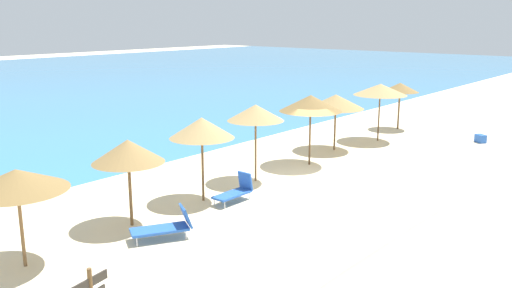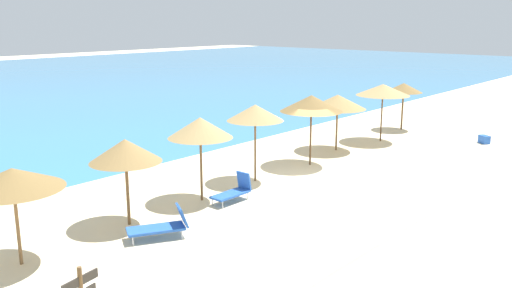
{
  "view_description": "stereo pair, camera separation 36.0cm",
  "coord_description": "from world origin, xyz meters",
  "px_view_note": "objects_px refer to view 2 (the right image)",
  "views": [
    {
      "loc": [
        -16.89,
        -11.12,
        5.99
      ],
      "look_at": [
        -1.26,
        1.97,
        1.26
      ],
      "focal_mm": 37.63,
      "sensor_mm": 36.0,
      "label": 1
    },
    {
      "loc": [
        -16.66,
        -11.4,
        5.99
      ],
      "look_at": [
        -1.26,
        1.97,
        1.26
      ],
      "focal_mm": 37.63,
      "sensor_mm": 36.0,
      "label": 2
    }
  ],
  "objects_px": {
    "cooler_box": "(484,139)",
    "beach_umbrella_5": "(338,102)",
    "beach_umbrella_1": "(125,151)",
    "beach_umbrella_4": "(311,103)",
    "lounge_chair_1": "(162,226)",
    "beach_umbrella_0": "(13,179)",
    "lounge_chair_0": "(234,191)",
    "beach_umbrella_2": "(200,128)",
    "beach_umbrella_3": "(255,113)",
    "beach_umbrella_7": "(404,88)",
    "beach_umbrella_6": "(383,90)"
  },
  "relations": [
    {
      "from": "beach_umbrella_4",
      "to": "beach_umbrella_6",
      "type": "height_order",
      "value": "beach_umbrella_4"
    },
    {
      "from": "beach_umbrella_4",
      "to": "lounge_chair_1",
      "type": "height_order",
      "value": "beach_umbrella_4"
    },
    {
      "from": "lounge_chair_0",
      "to": "lounge_chair_1",
      "type": "bearing_deg",
      "value": 100.62
    },
    {
      "from": "beach_umbrella_6",
      "to": "lounge_chair_0",
      "type": "relative_size",
      "value": 1.96
    },
    {
      "from": "beach_umbrella_0",
      "to": "lounge_chair_1",
      "type": "height_order",
      "value": "beach_umbrella_0"
    },
    {
      "from": "beach_umbrella_0",
      "to": "beach_umbrella_4",
      "type": "height_order",
      "value": "beach_umbrella_4"
    },
    {
      "from": "beach_umbrella_0",
      "to": "beach_umbrella_6",
      "type": "distance_m",
      "value": 18.58
    },
    {
      "from": "beach_umbrella_2",
      "to": "beach_umbrella_4",
      "type": "distance_m",
      "value": 6.16
    },
    {
      "from": "beach_umbrella_0",
      "to": "beach_umbrella_7",
      "type": "height_order",
      "value": "beach_umbrella_7"
    },
    {
      "from": "beach_umbrella_4",
      "to": "cooler_box",
      "type": "xyz_separation_m",
      "value": [
        8.98,
        -4.18,
        -2.42
      ]
    },
    {
      "from": "beach_umbrella_1",
      "to": "beach_umbrella_3",
      "type": "bearing_deg",
      "value": 0.73
    },
    {
      "from": "beach_umbrella_0",
      "to": "beach_umbrella_7",
      "type": "distance_m",
      "value": 22.03
    },
    {
      "from": "beach_umbrella_0",
      "to": "cooler_box",
      "type": "distance_m",
      "value": 21.99
    },
    {
      "from": "beach_umbrella_3",
      "to": "lounge_chair_0",
      "type": "height_order",
      "value": "beach_umbrella_3"
    },
    {
      "from": "beach_umbrella_2",
      "to": "lounge_chair_0",
      "type": "bearing_deg",
      "value": -53.97
    },
    {
      "from": "beach_umbrella_7",
      "to": "lounge_chair_1",
      "type": "bearing_deg",
      "value": -174.14
    },
    {
      "from": "beach_umbrella_7",
      "to": "cooler_box",
      "type": "height_order",
      "value": "beach_umbrella_7"
    },
    {
      "from": "beach_umbrella_1",
      "to": "beach_umbrella_4",
      "type": "xyz_separation_m",
      "value": [
        9.11,
        -0.15,
        0.35
      ]
    },
    {
      "from": "beach_umbrella_7",
      "to": "beach_umbrella_4",
      "type": "bearing_deg",
      "value": -176.95
    },
    {
      "from": "beach_umbrella_5",
      "to": "beach_umbrella_0",
      "type": "bearing_deg",
      "value": -177.66
    },
    {
      "from": "beach_umbrella_2",
      "to": "beach_umbrella_4",
      "type": "height_order",
      "value": "beach_umbrella_4"
    },
    {
      "from": "beach_umbrella_2",
      "to": "beach_umbrella_6",
      "type": "height_order",
      "value": "beach_umbrella_6"
    },
    {
      "from": "beach_umbrella_0",
      "to": "beach_umbrella_4",
      "type": "relative_size",
      "value": 0.84
    },
    {
      "from": "beach_umbrella_0",
      "to": "lounge_chair_0",
      "type": "distance_m",
      "value": 7.3
    },
    {
      "from": "beach_umbrella_5",
      "to": "lounge_chair_1",
      "type": "height_order",
      "value": "beach_umbrella_5"
    },
    {
      "from": "beach_umbrella_3",
      "to": "beach_umbrella_7",
      "type": "height_order",
      "value": "beach_umbrella_3"
    },
    {
      "from": "beach_umbrella_5",
      "to": "lounge_chair_1",
      "type": "distance_m",
      "value": 12.4
    },
    {
      "from": "beach_umbrella_2",
      "to": "beach_umbrella_3",
      "type": "bearing_deg",
      "value": 2.05
    },
    {
      "from": "beach_umbrella_1",
      "to": "lounge_chair_1",
      "type": "xyz_separation_m",
      "value": [
        -0.0,
        -1.56,
        -1.91
      ]
    },
    {
      "from": "beach_umbrella_4",
      "to": "beach_umbrella_7",
      "type": "distance_m",
      "value": 9.52
    },
    {
      "from": "cooler_box",
      "to": "beach_umbrella_5",
      "type": "bearing_deg",
      "value": 141.47
    },
    {
      "from": "beach_umbrella_3",
      "to": "cooler_box",
      "type": "distance_m",
      "value": 13.24
    },
    {
      "from": "lounge_chair_1",
      "to": "beach_umbrella_5",
      "type": "bearing_deg",
      "value": -51.31
    },
    {
      "from": "beach_umbrella_7",
      "to": "lounge_chair_0",
      "type": "relative_size",
      "value": 1.76
    },
    {
      "from": "beach_umbrella_6",
      "to": "beach_umbrella_2",
      "type": "bearing_deg",
      "value": 179.18
    },
    {
      "from": "beach_umbrella_5",
      "to": "lounge_chair_1",
      "type": "xyz_separation_m",
      "value": [
        -12.08,
        -2.01,
        -1.93
      ]
    },
    {
      "from": "beach_umbrella_5",
      "to": "beach_umbrella_2",
      "type": "bearing_deg",
      "value": -176.98
    },
    {
      "from": "beach_umbrella_2",
      "to": "beach_umbrella_3",
      "type": "distance_m",
      "value": 2.89
    },
    {
      "from": "beach_umbrella_5",
      "to": "beach_umbrella_1",
      "type": "bearing_deg",
      "value": -177.86
    },
    {
      "from": "beach_umbrella_2",
      "to": "beach_umbrella_4",
      "type": "relative_size",
      "value": 0.97
    },
    {
      "from": "beach_umbrella_1",
      "to": "beach_umbrella_7",
      "type": "height_order",
      "value": "beach_umbrella_1"
    },
    {
      "from": "lounge_chair_0",
      "to": "lounge_chair_1",
      "type": "distance_m",
      "value": 3.67
    },
    {
      "from": "lounge_chair_0",
      "to": "lounge_chair_1",
      "type": "xyz_separation_m",
      "value": [
        -3.61,
        -0.64,
        -0.0
      ]
    },
    {
      "from": "beach_umbrella_4",
      "to": "beach_umbrella_7",
      "type": "height_order",
      "value": "beach_umbrella_4"
    },
    {
      "from": "beach_umbrella_1",
      "to": "lounge_chair_1",
      "type": "height_order",
      "value": "beach_umbrella_1"
    },
    {
      "from": "lounge_chair_0",
      "to": "beach_umbrella_7",
      "type": "bearing_deg",
      "value": -84.52
    },
    {
      "from": "beach_umbrella_1",
      "to": "lounge_chair_0",
      "type": "relative_size",
      "value": 1.78
    },
    {
      "from": "beach_umbrella_2",
      "to": "cooler_box",
      "type": "relative_size",
      "value": 5.37
    },
    {
      "from": "beach_umbrella_5",
      "to": "cooler_box",
      "type": "distance_m",
      "value": 7.97
    },
    {
      "from": "beach_umbrella_4",
      "to": "beach_umbrella_5",
      "type": "xyz_separation_m",
      "value": [
        2.96,
        0.61,
        -0.33
      ]
    }
  ]
}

